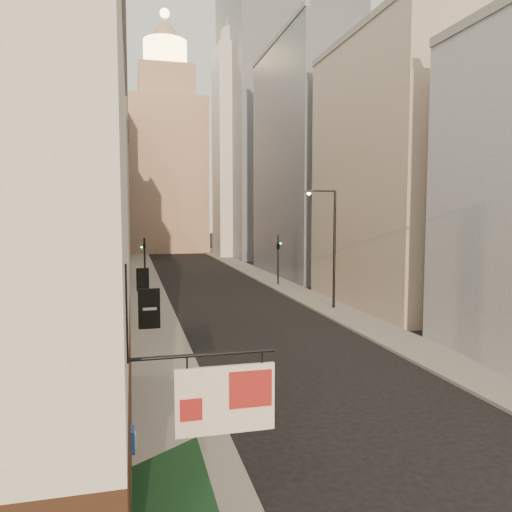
# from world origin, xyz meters

# --- Properties ---
(sidewalk_left) EXTENTS (3.00, 140.00, 0.15)m
(sidewalk_left) POSITION_xyz_m (-6.50, 55.00, 0.07)
(sidewalk_left) COLOR gray
(sidewalk_left) RESTS_ON ground
(sidewalk_right) EXTENTS (3.00, 140.00, 0.15)m
(sidewalk_right) POSITION_xyz_m (6.50, 55.00, 0.07)
(sidewalk_right) COLOR gray
(sidewalk_right) RESTS_ON ground
(near_building_left) EXTENTS (8.30, 23.04, 12.30)m
(near_building_left) POSITION_xyz_m (-10.99, 9.00, 6.02)
(near_building_left) COLOR brown
(near_building_left) RESTS_ON ground
(left_bldg_beige) EXTENTS (8.00, 12.00, 16.00)m
(left_bldg_beige) POSITION_xyz_m (-12.00, 26.00, 8.00)
(left_bldg_beige) COLOR gray
(left_bldg_beige) RESTS_ON ground
(left_bldg_grey) EXTENTS (8.00, 16.00, 20.00)m
(left_bldg_grey) POSITION_xyz_m (-12.00, 42.00, 10.00)
(left_bldg_grey) COLOR gray
(left_bldg_grey) RESTS_ON ground
(left_bldg_tan) EXTENTS (8.00, 18.00, 17.00)m
(left_bldg_tan) POSITION_xyz_m (-12.00, 60.00, 8.50)
(left_bldg_tan) COLOR #A28169
(left_bldg_tan) RESTS_ON ground
(left_bldg_wingrid) EXTENTS (8.00, 20.00, 24.00)m
(left_bldg_wingrid) POSITION_xyz_m (-12.00, 80.00, 12.00)
(left_bldg_wingrid) COLOR gray
(left_bldg_wingrid) RESTS_ON ground
(right_bldg_beige) EXTENTS (8.00, 16.00, 20.00)m
(right_bldg_beige) POSITION_xyz_m (12.00, 30.00, 10.00)
(right_bldg_beige) COLOR gray
(right_bldg_beige) RESTS_ON ground
(right_bldg_wingrid) EXTENTS (8.00, 20.00, 26.00)m
(right_bldg_wingrid) POSITION_xyz_m (12.00, 50.00, 13.00)
(right_bldg_wingrid) COLOR gray
(right_bldg_wingrid) RESTS_ON ground
(highrise) EXTENTS (21.00, 23.00, 51.20)m
(highrise) POSITION_xyz_m (18.00, 78.00, 25.66)
(highrise) COLOR gray
(highrise) RESTS_ON ground
(clock_tower) EXTENTS (14.00, 14.00, 44.90)m
(clock_tower) POSITION_xyz_m (-1.00, 92.00, 17.63)
(clock_tower) COLOR #A28169
(clock_tower) RESTS_ON ground
(white_tower) EXTENTS (8.00, 8.00, 41.50)m
(white_tower) POSITION_xyz_m (10.00, 78.00, 18.61)
(white_tower) COLOR silver
(white_tower) RESTS_ON ground
(streetlamp_mid) EXTENTS (2.29, 0.57, 8.81)m
(streetlamp_mid) POSITION_xyz_m (6.38, 29.52, 5.03)
(streetlamp_mid) COLOR black
(streetlamp_mid) RESTS_ON ground
(traffic_light_left) EXTENTS (0.61, 0.57, 5.00)m
(traffic_light_left) POSITION_xyz_m (-6.76, 39.90, 3.66)
(traffic_light_left) COLOR black
(traffic_light_left) RESTS_ON ground
(traffic_light_right) EXTENTS (0.63, 0.59, 5.00)m
(traffic_light_right) POSITION_xyz_m (6.12, 42.26, 3.77)
(traffic_light_right) COLOR black
(traffic_light_right) RESTS_ON ground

